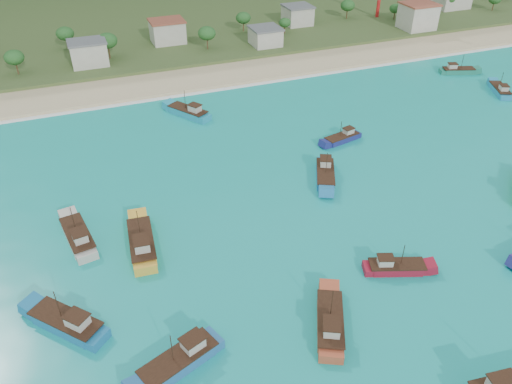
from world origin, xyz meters
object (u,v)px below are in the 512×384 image
object	(u,v)px
boat_1	(68,324)
boat_13	(189,113)
boat_18	(342,139)
boat_17	(458,71)
boat_7	(142,244)
boat_24	(79,238)
boat_11	(325,175)
boat_6	(395,268)
boat_12	(500,91)
boat_8	(330,324)
boat_14	(180,361)

from	to	relation	value
boat_1	boat_13	size ratio (longest dim) A/B	0.95
boat_18	boat_17	bearing A→B (deg)	-77.84
boat_7	boat_13	bearing A→B (deg)	71.50
boat_7	boat_24	bearing A→B (deg)	154.37
boat_17	boat_24	world-z (taller)	boat_24
boat_13	boat_1	bearing A→B (deg)	-151.68
boat_11	boat_13	xyz separation A→B (m)	(-17.14, 35.34, 0.05)
boat_6	boat_24	bearing A→B (deg)	-99.05
boat_6	boat_13	distance (m)	63.38
boat_6	boat_12	world-z (taller)	boat_12
boat_11	boat_8	bearing A→B (deg)	89.39
boat_12	boat_13	distance (m)	79.05
boat_7	boat_8	size ratio (longest dim) A/B	1.10
boat_12	boat_18	bearing A→B (deg)	-147.03
boat_6	boat_11	bearing A→B (deg)	-164.82
boat_6	boat_14	bearing A→B (deg)	-62.25
boat_12	boat_17	bearing A→B (deg)	117.45
boat_12	boat_17	distance (m)	14.95
boat_7	boat_24	xyz separation A→B (m)	(-9.05, 5.40, -0.10)
boat_17	boat_18	bearing A→B (deg)	-46.13
boat_1	boat_13	xyz separation A→B (m)	(30.79, 55.31, -0.01)
boat_1	boat_11	xyz separation A→B (m)	(47.93, 19.97, -0.06)
boat_12	boat_13	size ratio (longest dim) A/B	0.89
boat_13	boat_18	world-z (taller)	boat_13
boat_11	boat_12	xyz separation A→B (m)	(60.31, 19.47, -0.12)
boat_14	boat_24	bearing A→B (deg)	-2.51
boat_17	boat_1	bearing A→B (deg)	-44.05
boat_14	boat_17	size ratio (longest dim) A/B	1.15
boat_11	boat_17	distance (m)	68.68
boat_6	boat_12	distance (m)	77.48
boat_1	boat_6	xyz separation A→B (m)	(45.69, -6.30, -0.23)
boat_7	boat_11	distance (m)	36.89
boat_17	boat_13	bearing A→B (deg)	-71.61
boat_11	boat_18	bearing A→B (deg)	-105.06
boat_12	boat_14	world-z (taller)	boat_14
boat_14	boat_18	distance (m)	62.64
boat_7	boat_13	world-z (taller)	boat_7
boat_13	boat_24	bearing A→B (deg)	-159.13
boat_11	boat_12	size ratio (longest dim) A/B	1.11
boat_18	boat_11	bearing A→B (deg)	126.14
boat_8	boat_17	xyz separation A→B (m)	(75.75, 66.69, -0.14)
boat_14	boat_18	bearing A→B (deg)	-68.01
boat_7	boat_12	size ratio (longest dim) A/B	1.24
boat_12	boat_11	bearing A→B (deg)	-137.96
boat_1	boat_7	xyz separation A→B (m)	(11.87, 12.17, 0.08)
boat_6	boat_7	xyz separation A→B (m)	(-33.82, 18.47, 0.31)
boat_7	boat_24	distance (m)	10.54
boat_7	boat_14	distance (m)	23.01
boat_8	boat_1	bearing A→B (deg)	-174.65
boat_12	boat_14	bearing A→B (deg)	-128.24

